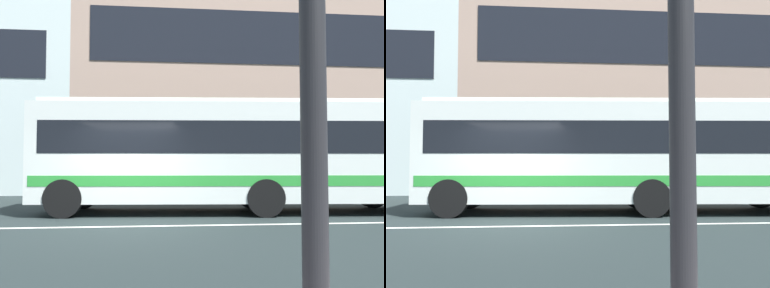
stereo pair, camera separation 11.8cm
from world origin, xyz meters
The scene contains 4 objects.
ground_plane centered at (0.00, 0.00, 0.00)m, with size 160.00×160.00×0.00m, color #212A2A.
lane_centre_line centered at (0.00, 0.00, 0.00)m, with size 60.00×0.16×0.01m, color silver.
apartment_block_right centered at (7.96, 14.46, 6.30)m, with size 21.81×10.24×12.61m.
transit_bus centered at (3.08, 2.44, 1.74)m, with size 11.33×3.24×3.16m.
Camera 2 is at (0.79, -9.41, 1.40)m, focal length 38.76 mm.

